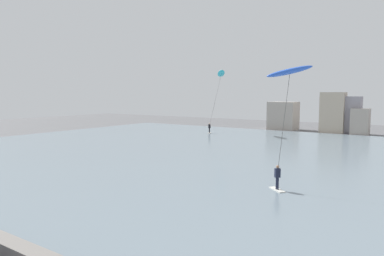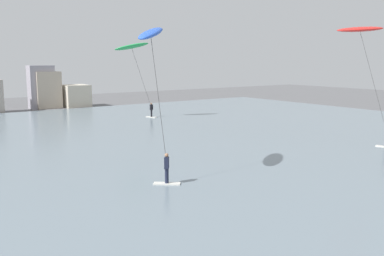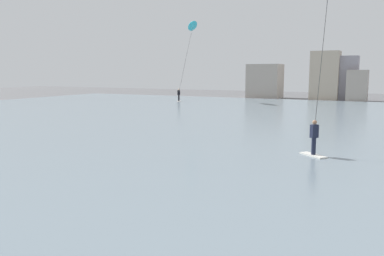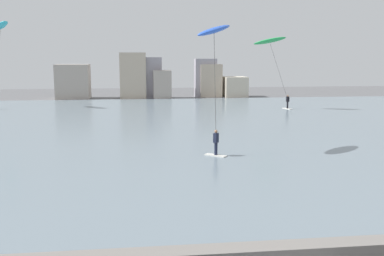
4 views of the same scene
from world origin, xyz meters
TOP-DOWN VIEW (x-y plane):
  - water_bay at (0.00, 30.99)m, footprint 84.00×52.00m
  - far_shore_buildings at (-0.53, 59.58)m, footprint 28.29×4.64m
  - kitesurfer_cyan at (-18.20, 48.03)m, footprint 3.04×4.19m
  - kitesurfer_blue at (2.45, 21.10)m, footprint 3.12×3.78m

SIDE VIEW (x-z plane):
  - water_bay at x=0.00m, z-range 0.00..0.10m
  - far_shore_buildings at x=-0.53m, z-range -0.71..6.01m
  - kitesurfer_blue at x=2.45m, z-range 3.07..11.47m
  - kitesurfer_cyan at x=-18.20m, z-range 3.89..14.13m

